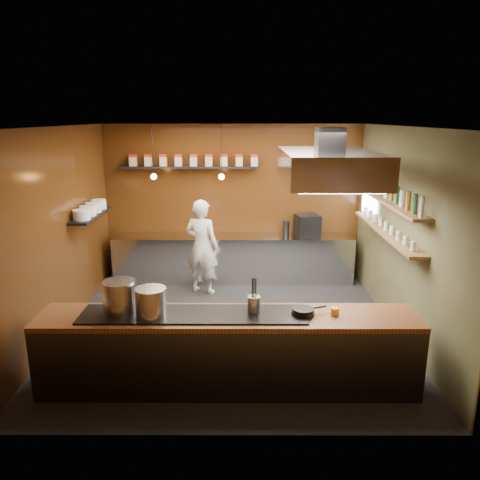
{
  "coord_description": "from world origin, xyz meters",
  "views": [
    {
      "loc": [
        0.15,
        -6.58,
        3.14
      ],
      "look_at": [
        0.13,
        0.4,
        1.28
      ],
      "focal_mm": 35.0,
      "sensor_mm": 36.0,
      "label": 1
    }
  ],
  "objects_px": {
    "stockpot_large": "(119,296)",
    "chef": "(202,247)",
    "espresso_machine": "(307,226)",
    "stockpot_small": "(151,302)",
    "extractor_hood": "(329,166)"
  },
  "relations": [
    {
      "from": "extractor_hood",
      "to": "stockpot_small",
      "type": "height_order",
      "value": "extractor_hood"
    },
    {
      "from": "extractor_hood",
      "to": "stockpot_small",
      "type": "distance_m",
      "value": 2.87
    },
    {
      "from": "extractor_hood",
      "to": "chef",
      "type": "height_order",
      "value": "extractor_hood"
    },
    {
      "from": "chef",
      "to": "stockpot_large",
      "type": "bearing_deg",
      "value": 98.34
    },
    {
      "from": "espresso_machine",
      "to": "chef",
      "type": "bearing_deg",
      "value": -176.8
    },
    {
      "from": "stockpot_small",
      "to": "chef",
      "type": "xyz_separation_m",
      "value": [
        0.31,
        3.17,
        -0.24
      ]
    },
    {
      "from": "stockpot_small",
      "to": "espresso_machine",
      "type": "distance_m",
      "value": 4.44
    },
    {
      "from": "espresso_machine",
      "to": "stockpot_large",
      "type": "bearing_deg",
      "value": -140.47
    },
    {
      "from": "extractor_hood",
      "to": "stockpot_large",
      "type": "relative_size",
      "value": 5.24
    },
    {
      "from": "espresso_machine",
      "to": "chef",
      "type": "distance_m",
      "value": 2.09
    },
    {
      "from": "stockpot_small",
      "to": "chef",
      "type": "relative_size",
      "value": 0.2
    },
    {
      "from": "stockpot_large",
      "to": "stockpot_small",
      "type": "height_order",
      "value": "stockpot_large"
    },
    {
      "from": "stockpot_large",
      "to": "chef",
      "type": "height_order",
      "value": "chef"
    },
    {
      "from": "extractor_hood",
      "to": "espresso_machine",
      "type": "xyz_separation_m",
      "value": [
        0.12,
        2.54,
        -1.39
      ]
    },
    {
      "from": "stockpot_large",
      "to": "stockpot_small",
      "type": "bearing_deg",
      "value": -17.12
    }
  ]
}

